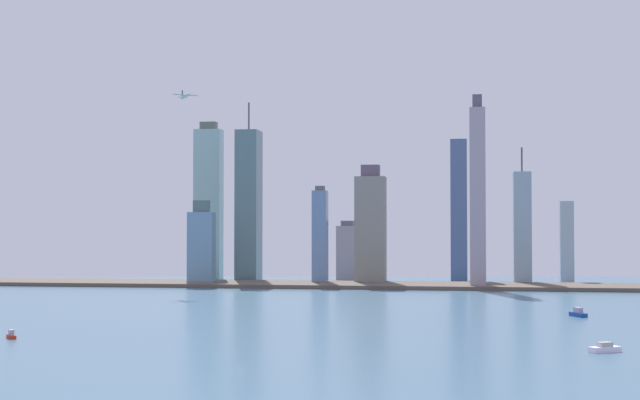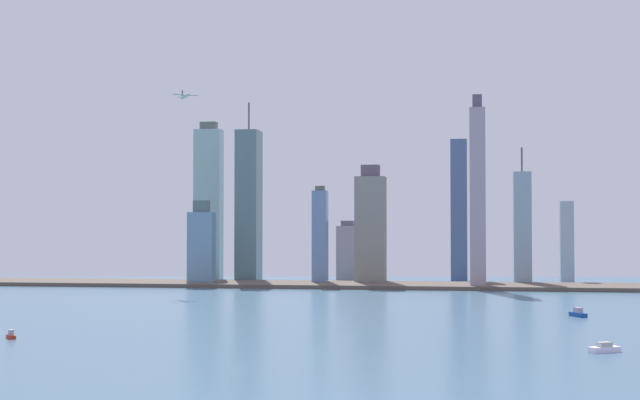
% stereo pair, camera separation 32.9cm
% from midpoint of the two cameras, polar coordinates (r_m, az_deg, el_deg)
% --- Properties ---
extents(ground_plane, '(6000.00, 6000.00, 0.00)m').
position_cam_midpoint_polar(ground_plane, '(349.98, -4.82, -10.05)').
color(ground_plane, '#41667F').
extents(waterfront_pier, '(958.55, 77.30, 3.33)m').
position_cam_midpoint_polar(waterfront_pier, '(827.76, 3.30, -5.13)').
color(waterfront_pier, brown).
rests_on(waterfront_pier, ground).
extents(skyscraper_0, '(21.00, 27.51, 171.20)m').
position_cam_midpoint_polar(skyscraper_0, '(902.59, -4.31, -0.37)').
color(skyscraper_0, slate).
rests_on(skyscraper_0, ground).
extents(skyscraper_1, '(23.02, 13.52, 76.08)m').
position_cam_midpoint_polar(skyscraper_1, '(854.02, -7.14, -2.79)').
color(skyscraper_1, '#658BAA').
rests_on(skyscraper_1, ground).
extents(skyscraper_2, '(15.70, 19.54, 123.99)m').
position_cam_midpoint_polar(skyscraper_2, '(869.27, 12.09, -1.68)').
color(skyscraper_2, '#88A4B5').
rests_on(skyscraper_2, ground).
extents(skyscraper_3, '(12.43, 13.17, 76.32)m').
position_cam_midpoint_polar(skyscraper_3, '(910.14, 14.63, -2.47)').
color(skyscraper_3, '#A0B0BE').
rests_on(skyscraper_3, ground).
extents(skyscraper_4, '(19.02, 27.87, 58.46)m').
position_cam_midpoint_polar(skyscraper_4, '(919.67, 1.69, -3.17)').
color(skyscraper_4, gray).
rests_on(skyscraper_4, ground).
extents(skyscraper_5, '(13.15, 21.39, 163.83)m').
position_cam_midpoint_polar(skyscraper_5, '(810.05, 9.47, 0.25)').
color(skyscraper_5, '#A18F9D').
rests_on(skyscraper_5, ground).
extents(skyscraper_7, '(27.17, 22.14, 108.40)m').
position_cam_midpoint_polar(skyscraper_7, '(857.64, 3.07, -1.72)').
color(skyscraper_7, gray).
rests_on(skyscraper_7, ground).
extents(skyscraper_8, '(13.11, 13.50, 89.19)m').
position_cam_midpoint_polar(skyscraper_8, '(850.44, 0.01, -2.24)').
color(skyscraper_8, '#6280A9').
rests_on(skyscraper_8, ground).
extents(skyscraper_9, '(15.71, 19.49, 136.89)m').
position_cam_midpoint_polar(skyscraper_9, '(923.08, 8.37, -0.62)').
color(skyscraper_9, '#465C86').
rests_on(skyscraper_9, ground).
extents(skyscraper_10, '(26.60, 16.98, 156.93)m').
position_cam_midpoint_polar(skyscraper_10, '(946.53, -6.72, -0.19)').
color(skyscraper_10, '#90B7B8').
rests_on(skyscraper_10, ground).
extents(boat_0, '(7.56, 8.41, 4.08)m').
position_cam_midpoint_polar(boat_0, '(463.01, -18.08, -7.75)').
color(boat_0, '#B42B18').
rests_on(boat_0, ground).
extents(boat_3, '(13.92, 11.03, 4.15)m').
position_cam_midpoint_polar(boat_3, '(409.53, 16.77, -8.55)').
color(boat_3, white).
rests_on(boat_3, ground).
extents(boat_4, '(9.52, 14.04, 5.30)m').
position_cam_midpoint_polar(boat_4, '(568.85, 15.28, -6.59)').
color(boat_4, navy).
rests_on(boat_4, ground).
extents(airplane, '(19.50, 21.43, 7.41)m').
position_cam_midpoint_polar(airplane, '(807.70, -8.10, 6.22)').
color(airplane, '#A6C4BE').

